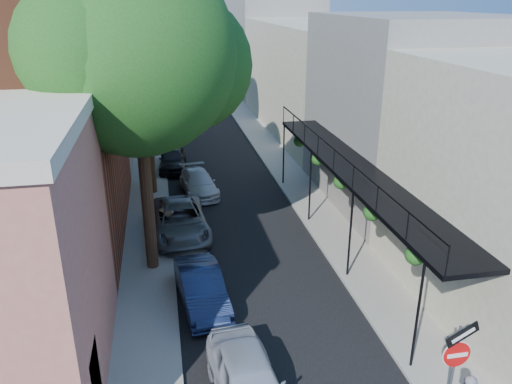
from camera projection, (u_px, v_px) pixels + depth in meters
name	position (u px, v px, depth m)	size (l,w,h in m)	color
road_surface	(204.00, 133.00, 38.13)	(6.00, 64.00, 0.01)	black
sidewalk_left	(150.00, 135.00, 37.40)	(2.00, 64.00, 0.12)	gray
sidewalk_right	(255.00, 130.00, 38.81)	(2.00, 64.00, 0.12)	gray
buildings_left	(65.00, 73.00, 33.56)	(10.10, 59.10, 12.00)	tan
buildings_right	(321.00, 72.00, 37.63)	(9.80, 55.00, 10.00)	beige
sign_post	(456.00, 358.00, 11.40)	(0.89, 0.17, 2.99)	#595B60
oak_near	(149.00, 57.00, 16.61)	(7.48, 6.80, 11.42)	black
oak_mid	(150.00, 56.00, 24.19)	(6.60, 6.00, 10.20)	black
oak_far	(151.00, 22.00, 32.03)	(7.70, 7.00, 11.90)	black
parked_car_a	(248.00, 382.00, 12.56)	(1.65, 4.10, 1.40)	#ADB2BF
parked_car_b	(201.00, 288.00, 16.73)	(1.36, 3.89, 1.28)	#152043
parked_car_c	(180.00, 221.00, 21.62)	(2.29, 4.96, 1.38)	slate
parked_car_d	(199.00, 183.00, 26.32)	(1.62, 4.00, 1.16)	#BCBCC1
parked_car_e	(173.00, 159.00, 29.97)	(1.57, 3.91, 1.33)	black
parked_car_f	(169.00, 133.00, 35.99)	(1.28, 3.67, 1.21)	#6C665B
parked_car_g	(182.00, 117.00, 40.76)	(1.92, 4.16, 1.16)	gray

